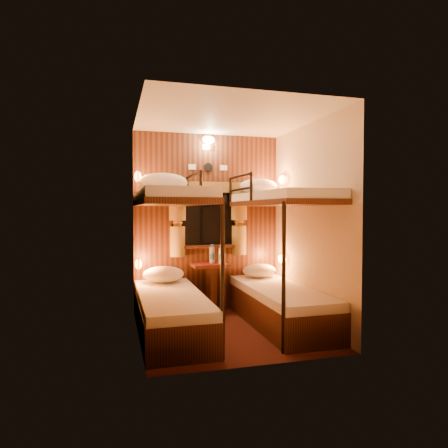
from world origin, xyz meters
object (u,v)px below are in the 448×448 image
object	(u,v)px
bunk_left	(171,283)
bottle_right	(221,256)
bunk_right	(279,278)
table	(211,281)
bottle_left	(212,255)

from	to	relation	value
bunk_left	bottle_right	xyz separation A→B (m)	(0.78, 0.76, 0.20)
bunk_right	table	distance (m)	1.02
bunk_right	bottle_right	xyz separation A→B (m)	(-0.51, 0.76, 0.20)
bunk_left	bottle_left	bearing A→B (deg)	50.26
bunk_right	bottle_left	size ratio (longest dim) A/B	7.32
bunk_left	bunk_right	world-z (taller)	same
bottle_right	bunk_left	bearing A→B (deg)	-135.76
bottle_right	bottle_left	bearing A→B (deg)	161.30
table	bunk_left	bearing A→B (deg)	-129.67
bunk_right	bunk_left	bearing A→B (deg)	180.00
table	bunk_right	bearing A→B (deg)	-50.33
table	bottle_left	world-z (taller)	bottle_left
table	bottle_left	distance (m)	0.35
bottle_left	bottle_right	xyz separation A→B (m)	(0.12, -0.04, -0.01)
bunk_right	bottle_left	distance (m)	1.04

